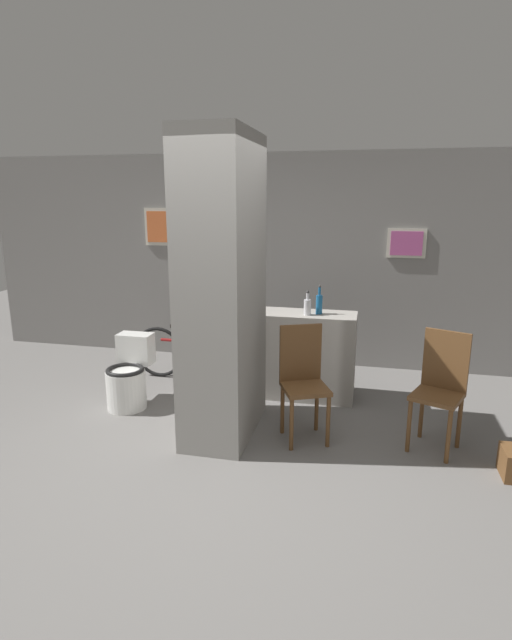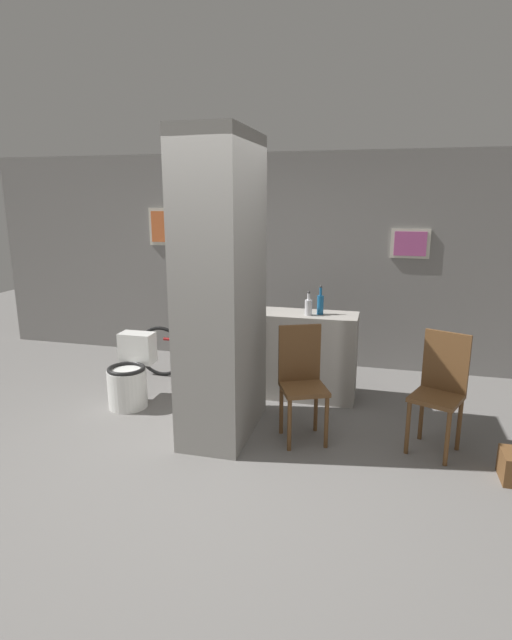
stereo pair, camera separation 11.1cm
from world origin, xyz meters
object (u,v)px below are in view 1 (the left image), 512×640
(toilet, at_px, (129,378))
(chair_by_doorway, at_px, (440,386))
(chair_near_pillar, at_px, (303,378))
(bottle_tall, at_px, (319,303))
(bicycle, at_px, (199,354))

(toilet, bearing_deg, chair_by_doorway, -3.91)
(chair_near_pillar, distance_m, bottle_tall, 1.03)
(chair_near_pillar, xyz_separation_m, bicycle, (-1.35, 1.13, -0.23))
(chair_by_doorway, distance_m, bicycle, 2.72)
(bottle_tall, bearing_deg, toilet, -160.50)
(chair_by_doorway, height_order, bottle_tall, bottle_tall)
(bicycle, distance_m, bottle_tall, 1.56)
(toilet, xyz_separation_m, chair_by_doorway, (2.95, -0.20, 0.25))
(chair_near_pillar, height_order, chair_by_doorway, same)
(bicycle, relative_size, bottle_tall, 5.38)
(toilet, bearing_deg, bottle_tall, 19.50)
(chair_near_pillar, bearing_deg, bottle_tall, 64.39)
(chair_by_doorway, bearing_deg, bicycle, -179.90)
(chair_near_pillar, bearing_deg, bicycle, 116.46)
(chair_near_pillar, xyz_separation_m, chair_by_doorway, (1.14, 0.07, 0.00))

